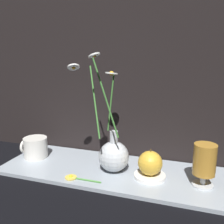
% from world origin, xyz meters
% --- Properties ---
extents(ground_plane, '(6.00, 6.00, 0.00)m').
position_xyz_m(ground_plane, '(0.00, 0.00, 0.00)').
color(ground_plane, black).
extents(shelf, '(0.74, 0.27, 0.01)m').
position_xyz_m(shelf, '(0.00, 0.00, 0.01)').
color(shelf, '#9EA8B2').
rests_on(shelf, ground_plane).
extents(backdrop_wall, '(1.24, 0.02, 1.10)m').
position_xyz_m(backdrop_wall, '(0.00, 0.15, 0.55)').
color(backdrop_wall, black).
rests_on(backdrop_wall, ground_plane).
extents(vase_with_flowers, '(0.17, 0.16, 0.38)m').
position_xyz_m(vase_with_flowers, '(0.01, -0.01, 0.07)').
color(vase_with_flowers, silver).
rests_on(vase_with_flowers, shelf).
extents(yellow_mug, '(0.10, 0.09, 0.08)m').
position_xyz_m(yellow_mug, '(-0.30, 0.01, 0.05)').
color(yellow_mug, silver).
rests_on(yellow_mug, shelf).
extents(tea_glass, '(0.06, 0.06, 0.13)m').
position_xyz_m(tea_glass, '(0.29, -0.02, 0.09)').
color(tea_glass, silver).
rests_on(tea_glass, shelf).
extents(saucer_plate, '(0.10, 0.10, 0.01)m').
position_xyz_m(saucer_plate, '(0.13, -0.02, 0.02)').
color(saucer_plate, white).
rests_on(saucer_plate, shelf).
extents(orange_fruit, '(0.08, 0.08, 0.08)m').
position_xyz_m(orange_fruit, '(0.13, -0.02, 0.06)').
color(orange_fruit, gold).
rests_on(orange_fruit, saucer_plate).
extents(loose_daisy, '(0.12, 0.04, 0.01)m').
position_xyz_m(loose_daisy, '(-0.08, -0.10, 0.02)').
color(loose_daisy, '#4C8E3D').
rests_on(loose_daisy, shelf).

